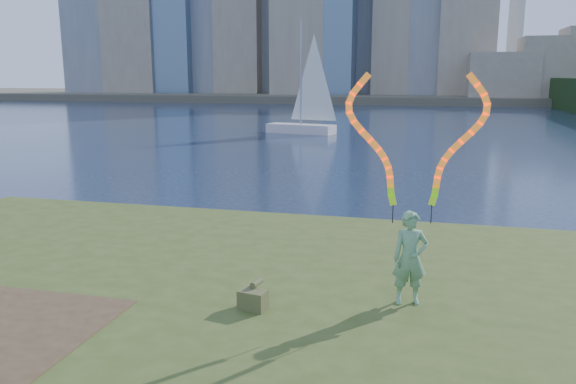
# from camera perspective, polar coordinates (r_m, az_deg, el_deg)

# --- Properties ---
(ground) EXTENTS (320.00, 320.00, 0.00)m
(ground) POSITION_cam_1_polar(r_m,az_deg,el_deg) (10.90, -7.59, -11.79)
(ground) COLOR #19253F
(ground) RESTS_ON ground
(grassy_knoll) EXTENTS (20.00, 18.00, 0.80)m
(grassy_knoll) POSITION_cam_1_polar(r_m,az_deg,el_deg) (8.88, -13.30, -15.34)
(grassy_knoll) COLOR #3B4B1B
(grassy_knoll) RESTS_ON ground
(far_shore) EXTENTS (320.00, 40.00, 1.20)m
(far_shore) POSITION_cam_1_polar(r_m,az_deg,el_deg) (104.40, 12.18, 9.44)
(far_shore) COLOR #514B3B
(far_shore) RESTS_ON ground
(woman_with_ribbons) EXTENTS (1.95, 0.58, 3.89)m
(woman_with_ribbons) POSITION_cam_1_polar(r_m,az_deg,el_deg) (8.85, 12.49, -2.22)
(woman_with_ribbons) COLOR #1C6D23
(woman_with_ribbons) RESTS_ON grassy_knoll
(canvas_bag) EXTENTS (0.46, 0.52, 0.40)m
(canvas_bag) POSITION_cam_1_polar(r_m,az_deg,el_deg) (8.82, -3.55, -10.74)
(canvas_bag) COLOR #444824
(canvas_bag) RESTS_ON grassy_knoll
(sailboat) EXTENTS (5.60, 2.82, 8.42)m
(sailboat) POSITION_cam_1_polar(r_m,az_deg,el_deg) (42.97, 1.66, 7.90)
(sailboat) COLOR silver
(sailboat) RESTS_ON ground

